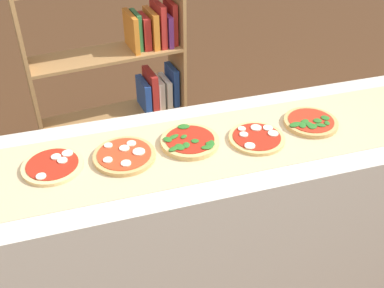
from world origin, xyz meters
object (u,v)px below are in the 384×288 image
Objects in this scene: pizza_spinach_4 at (311,122)px; bookshelf at (129,59)px; pizza_spinach_2 at (190,141)px; pizza_mozzarella_0 at (53,165)px; pizza_mozzarella_1 at (124,155)px; pizza_mozzarella_3 at (257,138)px.

bookshelf reaches higher than pizza_spinach_4.
bookshelf is (-0.06, 1.06, -0.11)m from pizza_spinach_2.
pizza_mozzarella_0 is 0.53m from pizza_spinach_2.
bookshelf is (0.47, 1.05, -0.11)m from pizza_mozzarella_0.
bookshelf is at bearing 118.68° from pizza_spinach_4.
pizza_mozzarella_3 is (0.53, -0.04, -0.00)m from pizza_mozzarella_1.
pizza_mozzarella_0 is at bearing 175.94° from pizza_mozzarella_1.
pizza_mozzarella_3 is 0.13× the size of bookshelf.
pizza_spinach_2 reaches higher than pizza_mozzarella_1.
pizza_mozzarella_1 is (0.27, -0.02, 0.00)m from pizza_mozzarella_0.
pizza_spinach_4 is (0.53, -0.01, -0.00)m from pizza_spinach_2.
pizza_mozzarella_3 is 0.27m from pizza_spinach_4.
pizza_mozzarella_3 is (0.80, -0.06, 0.00)m from pizza_mozzarella_0.
pizza_spinach_2 is 1.07m from bookshelf.
pizza_mozzarella_3 is at bearing -10.80° from pizza_spinach_2.
pizza_spinach_2 is at bearing 178.48° from pizza_spinach_4.
pizza_spinach_2 is at bearing -0.54° from pizza_mozzarella_0.
bookshelf is at bearing 65.77° from pizza_mozzarella_0.
pizza_mozzarella_1 reaches higher than pizza_mozzarella_3.
bookshelf is at bearing 78.97° from pizza_mozzarella_1.
pizza_spinach_4 is (0.80, -0.00, 0.00)m from pizza_mozzarella_1.
pizza_mozzarella_3 is (0.27, -0.05, -0.00)m from pizza_spinach_2.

